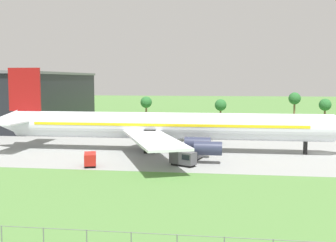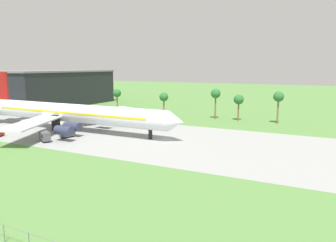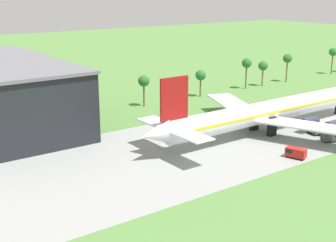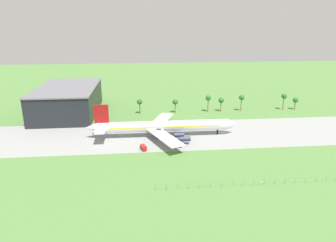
# 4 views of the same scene
# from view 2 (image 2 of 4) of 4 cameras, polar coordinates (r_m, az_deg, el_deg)

# --- Properties ---
(ground_plane) EXTENTS (600.00, 600.00, 0.00)m
(ground_plane) POSITION_cam_2_polar(r_m,az_deg,el_deg) (88.97, -0.38, -3.24)
(ground_plane) COLOR #517F3D
(taxiway_strip) EXTENTS (320.00, 44.00, 0.02)m
(taxiway_strip) POSITION_cam_2_polar(r_m,az_deg,el_deg) (88.97, -0.38, -3.24)
(taxiway_strip) COLOR gray
(taxiway_strip) RESTS_ON ground_plane
(jet_airliner) EXTENTS (78.79, 53.74, 17.80)m
(jet_airliner) POSITION_cam_2_polar(r_m,az_deg,el_deg) (106.11, -17.06, 1.38)
(jet_airliner) COLOR silver
(jet_airliner) RESTS_ON ground_plane
(baggage_tug) EXTENTS (2.92, 4.28, 2.05)m
(baggage_tug) POSITION_cam_2_polar(r_m,az_deg,el_deg) (95.36, -17.21, -2.12)
(baggage_tug) COLOR black
(baggage_tug) RESTS_ON ground_plane
(fuel_truck) EXTENTS (5.07, 4.04, 2.60)m
(fuel_truck) POSITION_cam_2_polar(r_m,az_deg,el_deg) (92.16, -20.66, -2.53)
(fuel_truck) COLOR black
(fuel_truck) RESTS_ON ground_plane
(terminal_building) EXTENTS (36.72, 61.20, 17.63)m
(terminal_building) POSITION_cam_2_polar(r_m,az_deg,el_deg) (180.06, -19.85, 5.48)
(terminal_building) COLOR black
(terminal_building) RESTS_ON ground_plane
(palm_tree_row) EXTENTS (109.17, 3.60, 11.42)m
(palm_tree_row) POSITION_cam_2_polar(r_m,az_deg,el_deg) (121.09, 13.24, 3.80)
(palm_tree_row) COLOR brown
(palm_tree_row) RESTS_ON ground_plane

